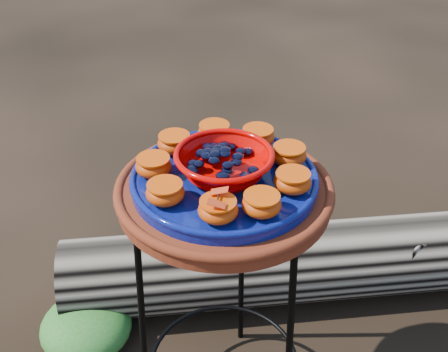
% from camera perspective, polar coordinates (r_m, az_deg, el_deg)
% --- Properties ---
extents(plant_stand, '(0.44, 0.44, 0.70)m').
position_cam_1_polar(plant_stand, '(1.46, 0.01, -13.55)').
color(plant_stand, black).
rests_on(plant_stand, ground).
extents(terracotta_saucer, '(0.46, 0.46, 0.04)m').
position_cam_1_polar(terracotta_saucer, '(1.21, 0.01, -1.71)').
color(terracotta_saucer, '#611F12').
rests_on(terracotta_saucer, plant_stand).
extents(cobalt_plate, '(0.40, 0.40, 0.03)m').
position_cam_1_polar(cobalt_plate, '(1.19, 0.01, -0.47)').
color(cobalt_plate, '#060046').
rests_on(cobalt_plate, terracotta_saucer).
extents(red_bowl, '(0.20, 0.20, 0.05)m').
position_cam_1_polar(red_bowl, '(1.17, 0.02, 1.17)').
color(red_bowl, '#D50200').
rests_on(red_bowl, cobalt_plate).
extents(glass_gems, '(0.15, 0.15, 0.03)m').
position_cam_1_polar(glass_gems, '(1.15, 0.02, 2.87)').
color(glass_gems, black).
rests_on(glass_gems, red_bowl).
extents(orange_half_0, '(0.08, 0.08, 0.04)m').
position_cam_1_polar(orange_half_0, '(1.06, -0.61, -3.48)').
color(orange_half_0, '#AA2D0B').
rests_on(orange_half_0, cobalt_plate).
extents(orange_half_1, '(0.08, 0.08, 0.04)m').
position_cam_1_polar(orange_half_1, '(1.07, 3.83, -2.89)').
color(orange_half_1, '#AA2D0B').
rests_on(orange_half_1, cobalt_plate).
extents(orange_half_2, '(0.08, 0.08, 0.04)m').
position_cam_1_polar(orange_half_2, '(1.14, 6.98, -0.57)').
color(orange_half_2, '#AA2D0B').
rests_on(orange_half_2, cobalt_plate).
extents(orange_half_3, '(0.08, 0.08, 0.04)m').
position_cam_1_polar(orange_half_3, '(1.22, 6.61, 2.12)').
color(orange_half_3, '#AA2D0B').
rests_on(orange_half_3, cobalt_plate).
extents(orange_half_4, '(0.08, 0.08, 0.04)m').
position_cam_1_polar(orange_half_4, '(1.29, 3.45, 3.99)').
color(orange_half_4, '#AA2D0B').
rests_on(orange_half_4, cobalt_plate).
extents(orange_half_5, '(0.08, 0.08, 0.04)m').
position_cam_1_polar(orange_half_5, '(1.30, -0.98, 4.43)').
color(orange_half_5, '#AA2D0B').
rests_on(orange_half_5, cobalt_plate).
extents(orange_half_6, '(0.08, 0.08, 0.04)m').
position_cam_1_polar(orange_half_6, '(1.26, -5.05, 3.33)').
color(orange_half_6, '#AA2D0B').
rests_on(orange_half_6, cobalt_plate).
extents(orange_half_7, '(0.08, 0.08, 0.04)m').
position_cam_1_polar(orange_half_7, '(1.19, -7.16, 0.99)').
color(orange_half_7, '#AA2D0B').
rests_on(orange_half_7, cobalt_plate).
extents(orange_half_8, '(0.08, 0.08, 0.04)m').
position_cam_1_polar(orange_half_8, '(1.11, -5.99, -1.72)').
color(orange_half_8, '#AA2D0B').
rests_on(orange_half_8, cobalt_plate).
extents(butterfly, '(0.08, 0.05, 0.01)m').
position_cam_1_polar(butterfly, '(1.04, -0.62, -2.27)').
color(butterfly, red).
rests_on(butterfly, orange_half_0).
extents(driftwood_log, '(1.48, 0.85, 0.27)m').
position_cam_1_polar(driftwood_log, '(1.91, 5.88, -8.84)').
color(driftwood_log, black).
rests_on(driftwood_log, ground).
extents(foliage_left, '(0.28, 0.28, 0.14)m').
position_cam_1_polar(foliage_left, '(1.85, -13.85, -14.53)').
color(foliage_left, '#245F1B').
rests_on(foliage_left, ground).
extents(foliage_back, '(0.31, 0.31, 0.15)m').
position_cam_1_polar(foliage_back, '(2.03, 2.57, -7.63)').
color(foliage_back, '#245F1B').
rests_on(foliage_back, ground).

